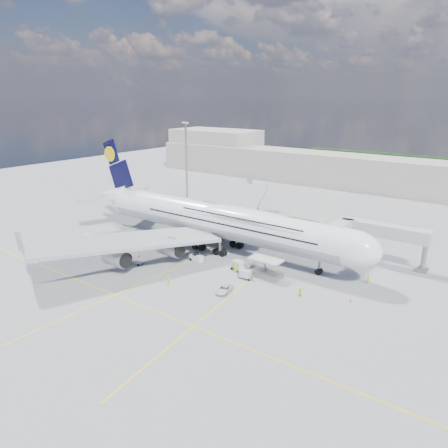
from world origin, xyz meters
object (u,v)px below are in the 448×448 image
Objects in this scene: dolly_back at (88,238)px; cone_wing_left_outer at (244,225)px; cargo_loader at (264,270)px; crew_wing at (127,251)px; jet_bridge at (365,232)px; cone_wing_right_inner at (139,256)px; dolly_nose_far at (245,274)px; dolly_row_c at (136,263)px; cone_nose at (351,300)px; cone_wing_right_outer at (94,255)px; cone_tail at (120,213)px; crew_loader at (300,293)px; service_van at (224,289)px; light_mast at (186,159)px; catering_truck_inner at (224,221)px; dolly_row_b at (127,243)px; crew_nose at (368,279)px; dolly_nose_near at (238,265)px; crew_van at (235,268)px; cone_wing_left_inner at (236,234)px; airliner at (219,220)px; crew_tug at (168,281)px; dolly_row_a at (118,239)px; catering_truck_outer at (251,198)px.

cone_wing_left_outer is at bearing 51.23° from dolly_back.
crew_wing is (-30.53, -7.84, -0.46)m from cargo_loader.
cone_wing_right_inner is (-40.51, -25.27, -6.61)m from jet_bridge.
dolly_nose_far is at bearing -55.44° from cone_wing_left_outer.
dolly_nose_far is (22.44, 7.38, 0.60)m from dolly_row_c.
cone_wing_right_inner is (-45.14, -6.66, -0.03)m from cone_nose.
cone_wing_right_outer is 0.84× the size of cone_tail.
crew_loader is at bearing -2.30° from dolly_row_c.
service_van is 2.67× the size of crew_wing.
cargo_loader is 0.33× the size of light_mast.
dolly_back is at bearing -151.83° from crew_loader.
dolly_back is 34.88m from catering_truck_inner.
cone_wing_right_inner is at bearing -13.80° from dolly_row_b.
crew_nose is (17.46, 8.54, -0.31)m from cargo_loader.
dolly_back is 64.09m from crew_nose.
dolly_nose_near is at bearing -168.84° from crew_loader.
crew_van is at bearing 13.11° from dolly_row_b.
cone_wing_left_inner is (11.28, 25.50, -0.53)m from crew_wing.
crew_wing reaches higher than dolly_row_c.
cone_wing_right_inner is at bearing -80.21° from crew_wing.
cargo_loader is (16.56, -7.11, -5.62)m from airliner.
crew_nose is (4.48, -9.50, -5.91)m from jet_bridge.
crew_van is at bearing 148.96° from dolly_nose_far.
crew_van is at bearing 75.24° from crew_tug.
light_mast is (-56.82, 42.11, 11.95)m from cargo_loader.
dolly_back is 17.00m from cone_wing_right_inner.
crew_tug reaches higher than dolly_nose_far.
dolly_row_a is 7.08m from dolly_back.
service_van is 2.33× the size of crew_loader.
light_mast is at bearing 26.14° from crew_wing.
cone_wing_left_inner is at bearing 147.26° from dolly_nose_near.
cone_tail is at bearing -162.44° from cone_wing_left_outer.
jet_bridge is 48.20m from cone_wing_right_inner.
cone_wing_left_outer is (8.41, 33.46, -0.49)m from crew_wing.
cone_tail is (-52.96, 14.61, -0.75)m from dolly_nose_near.
light_mast is 58.82m from cone_wing_right_inner.
catering_truck_inner reaches higher than crew_tug.
crew_van is at bearing 103.24° from service_van.
catering_truck_inner reaches higher than cone_tail.
dolly_nose_near is 29.62m from catering_truck_inner.
dolly_row_a is (17.01, -44.68, -12.91)m from light_mast.
cone_nose is (0.15, -9.11, -0.67)m from crew_nose.
service_van is (3.85, -9.91, -0.47)m from dolly_nose_near.
catering_truck_inner reaches higher than cone_wing_right_outer.
cone_tail is at bearing 155.34° from dolly_nose_far.
dolly_row_a is 13.13m from cone_wing_right_inner.
cone_nose is at bearing -83.03° from crew_wing.
dolly_row_b is at bearing -54.72° from catering_truck_outer.
cargo_loader is 2.99× the size of dolly_row_a.
cone_wing_left_inner is at bearing 66.41° from dolly_row_c.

